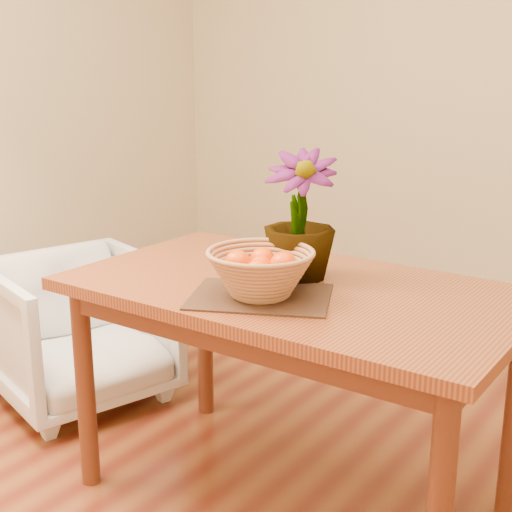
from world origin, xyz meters
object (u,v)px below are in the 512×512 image
Objects in this scene: table at (293,311)px; wicker_basket at (261,275)px; armchair at (79,323)px; potted_plant at (300,216)px.

wicker_basket reaches higher than table.
wicker_basket is 1.26m from armchair.
armchair is (-1.12, 0.05, -0.61)m from potted_plant.
armchair is at bearing 166.16° from wicker_basket.
table is 4.41× the size of wicker_basket.
table is 2.03× the size of armchair.
armchair is (-1.13, 0.28, -0.48)m from wicker_basket.
wicker_basket is 0.27m from potted_plant.
potted_plant is at bearing -75.47° from armchair.
wicker_basket is 0.46× the size of armchair.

